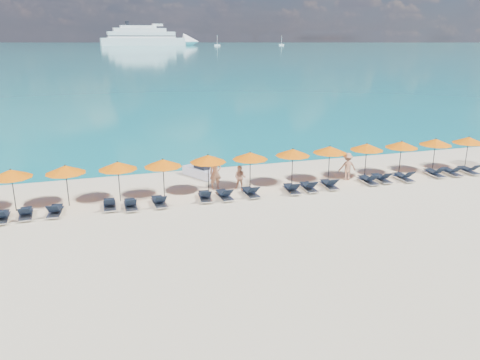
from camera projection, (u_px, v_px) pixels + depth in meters
name	position (u px, v px, depth m)	size (l,w,h in m)	color
ground	(258.00, 220.00, 23.03)	(1400.00, 1400.00, 0.00)	beige
sea	(96.00, 45.00, 626.46)	(1600.00, 1300.00, 0.01)	#1FA9B2
cruise_ship	(152.00, 38.00, 571.44)	(121.68, 27.54, 33.59)	white
sailboat_near	(217.00, 45.00, 554.23)	(6.82, 2.27, 12.50)	white
sailboat_far	(281.00, 44.00, 593.77)	(6.42, 2.14, 11.77)	white
jetski	(200.00, 171.00, 30.13)	(1.96, 2.63, 0.88)	silver
beachgoer_a	(215.00, 173.00, 27.59)	(0.71, 0.47, 1.96)	tan
beachgoer_b	(240.00, 178.00, 27.51)	(0.71, 0.41, 1.46)	tan
beachgoer_c	(347.00, 167.00, 29.35)	(1.13, 0.52, 1.74)	tan
umbrella_2	(11.00, 174.00, 23.69)	(2.10, 2.10, 2.28)	black
umbrella_3	(65.00, 169.00, 24.45)	(2.10, 2.10, 2.28)	black
umbrella_4	(118.00, 166.00, 25.17)	(2.10, 2.10, 2.28)	black
umbrella_5	(163.00, 163.00, 25.70)	(2.10, 2.10, 2.28)	black
umbrella_6	(208.00, 159.00, 26.64)	(2.10, 2.10, 2.28)	black
umbrella_7	(250.00, 156.00, 27.27)	(2.10, 2.10, 2.28)	black
umbrella_8	(293.00, 152.00, 28.09)	(2.10, 2.10, 2.28)	black
umbrella_9	(330.00, 150.00, 28.79)	(2.10, 2.10, 2.28)	black
umbrella_10	(367.00, 147.00, 29.53)	(2.10, 2.10, 2.28)	black
umbrella_11	(402.00, 145.00, 30.16)	(2.10, 2.10, 2.28)	black
umbrella_12	(436.00, 142.00, 30.91)	(2.10, 2.10, 2.28)	black
umbrella_13	(469.00, 140.00, 31.51)	(2.10, 2.10, 2.28)	black
lounger_3	(2.00, 217.00, 22.84)	(0.68, 1.72, 0.66)	silver
lounger_4	(26.00, 213.00, 23.27)	(0.72, 1.73, 0.66)	silver
lounger_5	(55.00, 211.00, 23.64)	(0.79, 1.75, 0.66)	silver
lounger_6	(110.00, 204.00, 24.53)	(0.63, 1.71, 0.66)	silver
lounger_7	(131.00, 204.00, 24.52)	(0.62, 1.70, 0.66)	silver
lounger_8	(159.00, 201.00, 24.98)	(0.73, 1.74, 0.66)	silver
lounger_9	(205.00, 196.00, 25.81)	(0.78, 1.75, 0.66)	silver
lounger_10	(224.00, 195.00, 26.02)	(0.71, 1.73, 0.66)	silver
lounger_11	(250.00, 192.00, 26.49)	(0.70, 1.73, 0.66)	silver
lounger_12	(292.00, 189.00, 27.10)	(0.77, 1.75, 0.66)	silver
lounger_13	(309.00, 187.00, 27.44)	(0.73, 1.74, 0.66)	silver
lounger_14	(329.00, 184.00, 27.92)	(0.74, 1.74, 0.66)	silver
lounger_15	(368.00, 180.00, 28.77)	(0.66, 1.71, 0.66)	silver
lounger_16	(382.00, 178.00, 29.14)	(0.72, 1.73, 0.66)	silver
lounger_17	(404.00, 177.00, 29.39)	(0.65, 1.71, 0.66)	silver
lounger_18	(434.00, 173.00, 30.30)	(0.71, 1.73, 0.66)	silver
lounger_19	(451.00, 172.00, 30.57)	(0.77, 1.75, 0.66)	silver
lounger_20	(469.00, 170.00, 30.93)	(0.67, 1.72, 0.66)	silver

